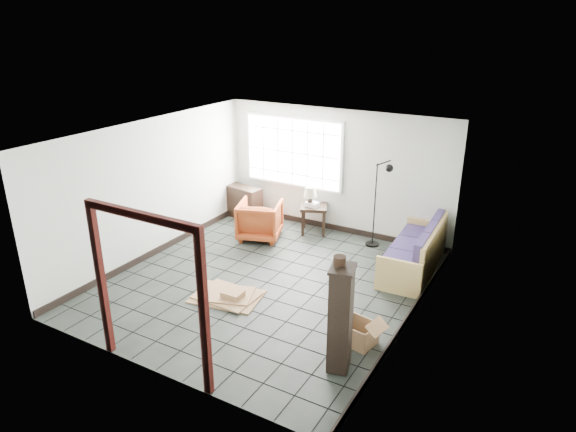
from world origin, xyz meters
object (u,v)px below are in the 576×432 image
Objects in this scene: armchair at (260,218)px; tall_shelf at (341,318)px; side_table at (314,210)px; futon_sofa at (417,254)px.

tall_shelf is (3.19, -3.06, 0.31)m from armchair.
armchair is 0.59× the size of tall_shelf.
armchair is 1.20× the size of side_table.
tall_shelf is at bearing -93.98° from futon_sofa.
futon_sofa is 2.41× the size of armchair.
armchair reaches higher than side_table.
side_table is 4.54m from tall_shelf.
side_table is at bearing 107.41° from tall_shelf.
tall_shelf is (2.36, -3.87, 0.25)m from side_table.
futon_sofa is at bearing -15.42° from side_table.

